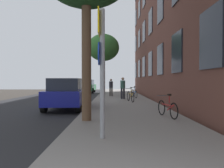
% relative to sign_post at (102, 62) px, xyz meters
% --- Properties ---
extents(ground_plane, '(41.80, 41.80, 0.00)m').
position_rel_sign_post_xyz_m(ground_plane, '(-2.49, 10.95, -1.96)').
color(ground_plane, '#332D28').
extents(road_asphalt, '(7.00, 38.00, 0.01)m').
position_rel_sign_post_xyz_m(road_asphalt, '(-4.59, 10.95, -1.96)').
color(road_asphalt, '#232326').
rests_on(road_asphalt, ground).
extents(sidewalk, '(4.20, 38.00, 0.12)m').
position_rel_sign_post_xyz_m(sidewalk, '(1.01, 10.95, -1.90)').
color(sidewalk, gray).
rests_on(sidewalk, ground).
extents(building_facade, '(0.56, 27.00, 14.42)m').
position_rel_sign_post_xyz_m(building_facade, '(3.60, 10.45, 5.27)').
color(building_facade, brown).
rests_on(building_facade, ground).
extents(sign_post, '(0.16, 0.60, 3.13)m').
position_rel_sign_post_xyz_m(sign_post, '(0.00, 0.00, 0.00)').
color(sign_post, gray).
rests_on(sign_post, sidewalk).
extents(traffic_light, '(0.43, 0.24, 3.46)m').
position_rel_sign_post_xyz_m(traffic_light, '(-0.88, 19.98, 0.53)').
color(traffic_light, black).
rests_on(traffic_light, sidewalk).
extents(tree_far, '(3.27, 3.27, 6.19)m').
position_rel_sign_post_xyz_m(tree_far, '(-0.63, 17.35, 2.91)').
color(tree_far, '#4C3823').
rests_on(tree_far, sidewalk).
extents(bicycle_0, '(0.51, 1.60, 0.90)m').
position_rel_sign_post_xyz_m(bicycle_0, '(2.38, 3.03, -1.49)').
color(bicycle_0, black).
rests_on(bicycle_0, sidewalk).
extents(bicycle_1, '(0.48, 1.72, 0.95)m').
position_rel_sign_post_xyz_m(bicycle_1, '(1.49, 9.21, -1.47)').
color(bicycle_1, black).
rests_on(bicycle_1, sidewalk).
extents(bicycle_2, '(0.45, 1.67, 0.93)m').
position_rel_sign_post_xyz_m(bicycle_2, '(2.07, 12.47, -1.48)').
color(bicycle_2, black).
rests_on(bicycle_2, sidewalk).
extents(pedestrian_0, '(0.46, 0.46, 1.64)m').
position_rel_sign_post_xyz_m(pedestrian_0, '(1.08, 11.30, -0.90)').
color(pedestrian_0, '#26262D').
rests_on(pedestrian_0, sidewalk).
extents(pedestrian_1, '(0.45, 0.45, 1.55)m').
position_rel_sign_post_xyz_m(pedestrian_1, '(0.17, 14.44, -0.96)').
color(pedestrian_1, '#4C4742').
rests_on(pedestrian_1, sidewalk).
extents(car_0, '(1.95, 4.10, 1.62)m').
position_rel_sign_post_xyz_m(car_0, '(-2.14, 6.17, -1.12)').
color(car_0, navy).
rests_on(car_0, road_asphalt).
extents(car_1, '(2.04, 4.17, 1.62)m').
position_rel_sign_post_xyz_m(car_1, '(-2.84, 21.35, -1.12)').
color(car_1, '#19662D').
rests_on(car_1, road_asphalt).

